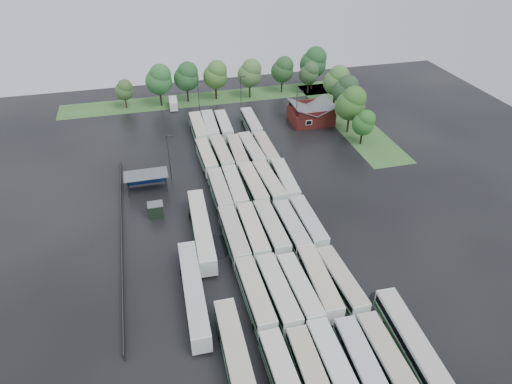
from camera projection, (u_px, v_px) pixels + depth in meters
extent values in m
plane|color=black|center=(262.00, 246.00, 74.68)|extent=(160.00, 160.00, 0.00)
cube|color=maroon|center=(311.00, 116.00, 113.24)|extent=(10.00, 8.00, 3.40)
cube|color=#4C4F51|center=(302.00, 107.00, 111.28)|extent=(5.07, 8.60, 2.19)
cube|color=#4C4F51|center=(321.00, 105.00, 112.32)|extent=(5.07, 8.60, 2.19)
cube|color=maroon|center=(317.00, 114.00, 108.79)|extent=(9.00, 0.20, 1.20)
cube|color=silver|center=(309.00, 123.00, 109.39)|extent=(1.60, 0.12, 1.20)
cylinder|color=#2D2D30|center=(128.00, 189.00, 85.56)|extent=(0.16, 0.16, 3.40)
cylinder|color=#2D2D30|center=(167.00, 184.00, 87.05)|extent=(0.16, 0.16, 3.40)
cylinder|color=#2D2D30|center=(128.00, 181.00, 88.14)|extent=(0.16, 0.16, 3.40)
cylinder|color=#2D2D30|center=(165.00, 176.00, 89.63)|extent=(0.16, 0.16, 3.40)
cube|color=#4C4F51|center=(146.00, 174.00, 86.60)|extent=(8.20, 4.20, 0.15)
cube|color=navy|center=(146.00, 178.00, 89.18)|extent=(7.60, 0.08, 2.60)
cube|color=black|center=(156.00, 210.00, 80.79)|extent=(2.50, 2.00, 2.50)
cube|color=#4C4F51|center=(155.00, 204.00, 80.06)|extent=(2.70, 2.20, 0.12)
cube|color=#36642A|center=(209.00, 98.00, 127.36)|extent=(80.00, 10.00, 0.01)
cube|color=#36642A|center=(347.00, 118.00, 116.25)|extent=(10.00, 50.00, 0.01)
cube|color=#2D2D30|center=(122.00, 234.00, 76.19)|extent=(0.10, 50.00, 1.20)
cube|color=silver|center=(284.00, 381.00, 52.00)|extent=(2.81, 12.66, 2.89)
cube|color=black|center=(284.00, 378.00, 51.68)|extent=(2.87, 12.15, 0.93)
cube|color=#195021|center=(284.00, 384.00, 52.35)|extent=(2.86, 12.41, 0.64)
cube|color=beige|center=(285.00, 373.00, 51.17)|extent=(2.70, 12.28, 0.13)
cylinder|color=black|center=(274.00, 359.00, 56.06)|extent=(2.68, 1.01, 1.01)
cube|color=silver|center=(312.00, 377.00, 52.42)|extent=(2.84, 12.52, 2.86)
cube|color=black|center=(312.00, 374.00, 52.10)|extent=(2.90, 12.02, 0.91)
cube|color=#195D26|center=(311.00, 380.00, 52.77)|extent=(2.89, 12.27, 0.63)
cube|color=tan|center=(312.00, 369.00, 51.60)|extent=(2.73, 12.14, 0.12)
cylinder|color=black|center=(300.00, 356.00, 56.43)|extent=(2.65, 1.00, 1.00)
cube|color=silver|center=(335.00, 369.00, 53.19)|extent=(2.74, 12.92, 2.96)
cube|color=black|center=(335.00, 366.00, 52.86)|extent=(2.80, 12.40, 0.95)
cube|color=#1E4F25|center=(334.00, 373.00, 53.55)|extent=(2.79, 12.66, 0.65)
cube|color=silver|center=(336.00, 361.00, 52.34)|extent=(2.63, 12.53, 0.13)
cylinder|color=black|center=(321.00, 349.00, 57.34)|extent=(2.74, 1.03, 1.03)
cube|color=silver|center=(363.00, 367.00, 53.40)|extent=(3.21, 12.97, 2.95)
cube|color=black|center=(364.00, 364.00, 53.07)|extent=(3.25, 12.46, 0.94)
cube|color=#1E5226|center=(362.00, 371.00, 53.76)|extent=(3.25, 12.72, 0.65)
cube|color=#ABAAA9|center=(365.00, 359.00, 52.56)|extent=(3.09, 12.58, 0.13)
cylinder|color=black|center=(347.00, 347.00, 57.54)|extent=(2.74, 1.03, 1.03)
cube|color=silver|center=(387.00, 361.00, 54.12)|extent=(2.85, 12.80, 2.92)
cube|color=black|center=(388.00, 358.00, 53.79)|extent=(2.90, 12.29, 0.94)
cube|color=#1D5128|center=(387.00, 365.00, 54.47)|extent=(2.89, 12.54, 0.64)
cube|color=tan|center=(390.00, 353.00, 53.28)|extent=(2.73, 12.41, 0.13)
cylinder|color=black|center=(370.00, 342.00, 58.22)|extent=(2.71, 1.02, 1.02)
cube|color=silver|center=(255.00, 295.00, 62.89)|extent=(2.86, 12.94, 2.96)
cube|color=black|center=(255.00, 292.00, 62.57)|extent=(2.92, 12.43, 0.95)
cube|color=#175423|center=(255.00, 298.00, 63.25)|extent=(2.91, 12.69, 0.65)
cube|color=#B4AB96|center=(255.00, 287.00, 62.05)|extent=(2.75, 12.56, 0.13)
cylinder|color=black|center=(263.00, 325.00, 60.38)|extent=(2.74, 1.03, 1.03)
cylinder|color=black|center=(248.00, 282.00, 67.05)|extent=(2.74, 1.03, 1.03)
cube|color=silver|center=(278.00, 293.00, 63.23)|extent=(3.06, 13.22, 3.02)
cube|color=black|center=(278.00, 290.00, 62.89)|extent=(3.11, 12.70, 0.97)
cube|color=#1A612A|center=(278.00, 296.00, 63.60)|extent=(3.11, 12.96, 0.66)
cube|color=beige|center=(278.00, 285.00, 62.36)|extent=(2.94, 12.82, 0.13)
cylinder|color=black|center=(287.00, 323.00, 60.67)|extent=(2.80, 1.05, 1.05)
cylinder|color=black|center=(269.00, 280.00, 67.46)|extent=(2.80, 1.05, 1.05)
cube|color=silver|center=(299.00, 290.00, 63.78)|extent=(2.95, 12.64, 2.88)
cube|color=black|center=(300.00, 287.00, 63.46)|extent=(3.00, 12.14, 0.92)
cube|color=#235C2A|center=(299.00, 293.00, 64.13)|extent=(3.00, 12.39, 0.63)
cube|color=beige|center=(300.00, 282.00, 62.95)|extent=(2.84, 12.26, 0.13)
cylinder|color=black|center=(309.00, 319.00, 61.33)|extent=(2.67, 1.01, 1.01)
cylinder|color=black|center=(290.00, 278.00, 67.82)|extent=(2.67, 1.01, 1.01)
cube|color=silver|center=(319.00, 283.00, 64.87)|extent=(3.23, 13.19, 3.00)
cube|color=black|center=(319.00, 280.00, 64.54)|extent=(3.27, 12.67, 0.96)
cube|color=#24522E|center=(318.00, 286.00, 65.23)|extent=(3.27, 12.93, 0.66)
cube|color=#BCAC92|center=(320.00, 275.00, 64.01)|extent=(3.10, 12.79, 0.13)
cylinder|color=black|center=(329.00, 312.00, 62.32)|extent=(2.78, 1.05, 1.05)
cylinder|color=black|center=(308.00, 271.00, 69.08)|extent=(2.78, 1.05, 1.05)
cube|color=silver|center=(341.00, 281.00, 65.18)|extent=(3.17, 12.60, 2.86)
cube|color=black|center=(341.00, 279.00, 64.86)|extent=(3.21, 12.11, 0.92)
cube|color=#215428|center=(340.00, 285.00, 65.53)|extent=(3.21, 12.36, 0.63)
cube|color=#ABA18C|center=(342.00, 274.00, 64.36)|extent=(3.04, 12.22, 0.12)
cylinder|color=black|center=(351.00, 309.00, 62.75)|extent=(2.66, 1.00, 1.00)
cylinder|color=black|center=(329.00, 270.00, 69.20)|extent=(2.66, 1.00, 1.00)
cube|color=silver|center=(234.00, 236.00, 73.62)|extent=(2.74, 13.11, 3.00)
cube|color=black|center=(234.00, 233.00, 73.29)|extent=(2.80, 12.59, 0.96)
cube|color=#1F5529|center=(234.00, 239.00, 73.99)|extent=(2.79, 12.85, 0.66)
cube|color=#ABA295|center=(234.00, 228.00, 72.76)|extent=(2.63, 12.72, 0.13)
cylinder|color=black|center=(240.00, 260.00, 71.07)|extent=(2.79, 1.05, 1.05)
cylinder|color=black|center=(229.00, 228.00, 77.84)|extent=(2.79, 1.05, 1.05)
cube|color=silver|center=(253.00, 232.00, 74.43)|extent=(2.84, 13.08, 2.99)
cube|color=black|center=(253.00, 229.00, 74.09)|extent=(2.90, 12.55, 0.96)
cube|color=#1F5C2D|center=(253.00, 235.00, 74.79)|extent=(2.90, 12.82, 0.66)
cube|color=beige|center=(253.00, 225.00, 73.57)|extent=(2.73, 12.68, 0.13)
cylinder|color=black|center=(259.00, 256.00, 71.88)|extent=(2.77, 1.04, 1.04)
cylinder|color=black|center=(247.00, 224.00, 78.62)|extent=(2.77, 1.04, 1.04)
cube|color=silver|center=(271.00, 229.00, 75.14)|extent=(2.88, 13.14, 3.00)
cube|color=black|center=(271.00, 226.00, 74.80)|extent=(2.94, 12.62, 0.96)
cube|color=#24522D|center=(271.00, 232.00, 75.50)|extent=(2.93, 12.88, 0.66)
cube|color=#B3AC9B|center=(272.00, 221.00, 74.27)|extent=(2.76, 12.75, 0.13)
cylinder|color=black|center=(278.00, 252.00, 72.58)|extent=(2.79, 1.05, 1.05)
cylinder|color=black|center=(265.00, 221.00, 79.35)|extent=(2.79, 1.05, 1.05)
cube|color=silver|center=(292.00, 228.00, 75.42)|extent=(2.78, 12.63, 2.89)
cube|color=black|center=(292.00, 225.00, 75.10)|extent=(2.84, 12.13, 0.92)
cube|color=#165121|center=(291.00, 231.00, 75.78)|extent=(2.83, 12.38, 0.64)
cube|color=#AEAAA3|center=(292.00, 221.00, 74.60)|extent=(2.67, 12.25, 0.13)
cylinder|color=black|center=(299.00, 250.00, 72.97)|extent=(2.68, 1.01, 1.01)
cylinder|color=black|center=(284.00, 221.00, 79.48)|extent=(2.68, 1.01, 1.01)
cube|color=silver|center=(308.00, 223.00, 76.51)|extent=(2.67, 12.66, 2.90)
cube|color=black|center=(308.00, 221.00, 76.19)|extent=(2.73, 12.15, 0.93)
cube|color=#23532C|center=(308.00, 226.00, 76.86)|extent=(2.72, 12.40, 0.64)
cube|color=#A9A8A6|center=(308.00, 216.00, 75.68)|extent=(2.56, 12.28, 0.13)
cylinder|color=black|center=(316.00, 245.00, 74.05)|extent=(2.69, 1.01, 1.01)
cylinder|color=black|center=(300.00, 216.00, 80.58)|extent=(2.69, 1.01, 1.01)
cube|color=silver|center=(220.00, 192.00, 84.53)|extent=(2.67, 12.74, 2.92)
cube|color=black|center=(220.00, 189.00, 84.21)|extent=(2.73, 12.23, 0.93)
cube|color=#175021|center=(220.00, 194.00, 84.89)|extent=(2.72, 12.48, 0.64)
cube|color=#AEA596|center=(219.00, 185.00, 83.69)|extent=(2.56, 12.36, 0.13)
cylinder|color=black|center=(224.00, 210.00, 82.05)|extent=(2.71, 1.02, 1.02)
cylinder|color=black|center=(216.00, 187.00, 88.62)|extent=(2.71, 1.02, 1.02)
cube|color=silver|center=(235.00, 188.00, 85.40)|extent=(2.87, 12.88, 2.94)
cube|color=black|center=(235.00, 186.00, 85.07)|extent=(2.93, 12.36, 0.94)
cube|color=#26512F|center=(235.00, 191.00, 85.76)|extent=(2.92, 12.62, 0.65)
cube|color=beige|center=(235.00, 182.00, 84.55)|extent=(2.76, 12.49, 0.13)
cylinder|color=black|center=(240.00, 207.00, 82.90)|extent=(2.73, 1.03, 1.03)
cylinder|color=black|center=(231.00, 184.00, 89.53)|extent=(2.73, 1.03, 1.03)
cube|color=silver|center=(253.00, 186.00, 86.06)|extent=(2.99, 13.15, 3.00)
cube|color=black|center=(253.00, 183.00, 85.73)|extent=(3.05, 12.62, 0.96)
cube|color=#195B22|center=(253.00, 189.00, 86.43)|extent=(3.04, 12.88, 0.66)
cube|color=#C1B29E|center=(253.00, 179.00, 85.20)|extent=(2.88, 12.75, 0.13)
cylinder|color=black|center=(258.00, 205.00, 83.52)|extent=(2.78, 1.05, 1.05)
cylinder|color=black|center=(248.00, 181.00, 90.27)|extent=(2.78, 1.05, 1.05)
cube|color=silver|center=(269.00, 183.00, 86.82)|extent=(3.29, 13.16, 2.99)
cube|color=black|center=(269.00, 181.00, 86.49)|extent=(3.33, 12.64, 0.96)
cube|color=#1F5328|center=(269.00, 186.00, 87.19)|extent=(3.33, 12.90, 0.66)
cube|color=#B7AD9A|center=(269.00, 176.00, 85.96)|extent=(3.16, 12.76, 0.13)
cylinder|color=black|center=(275.00, 202.00, 84.28)|extent=(2.77, 1.04, 1.04)
cylinder|color=black|center=(263.00, 179.00, 91.02)|extent=(2.77, 1.04, 1.04)
cube|color=silver|center=(285.00, 181.00, 87.59)|extent=(3.20, 12.83, 2.92)
cube|color=black|center=(285.00, 178.00, 87.26)|extent=(3.24, 12.32, 0.93)
cube|color=#1B6224|center=(285.00, 184.00, 87.94)|extent=(3.24, 12.57, 0.64)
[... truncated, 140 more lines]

